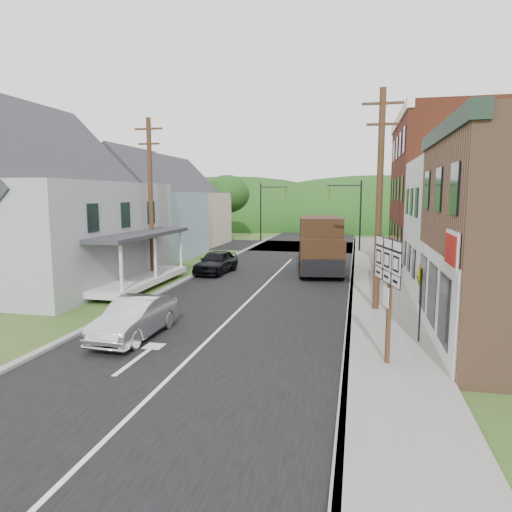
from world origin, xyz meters
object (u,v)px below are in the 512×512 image
Objects in this scene: dark_sedan at (216,262)px; warning_sign at (420,292)px; delivery_van at (320,245)px; route_sign_cluster at (388,281)px; silver_sedan at (135,318)px.

warning_sign reaches higher than dark_sedan.
dark_sedan is at bearing -174.03° from delivery_van.
silver_sedan is at bearing 158.39° from route_sign_cluster.
warning_sign is (4.20, -13.15, 0.02)m from delivery_van.
route_sign_cluster is at bearing -50.93° from dark_sedan.
route_sign_cluster reaches higher than delivery_van.
warning_sign reaches higher than silver_sedan.
silver_sedan is 0.63× the size of delivery_van.
delivery_van is 13.80m from warning_sign.
route_sign_cluster is (9.32, -13.81, 1.76)m from dark_sedan.
route_sign_cluster is at bearing -4.94° from silver_sedan.
dark_sedan reaches higher than silver_sedan.
delivery_van is at bearing 18.65° from dark_sedan.
delivery_van is 1.80× the size of route_sign_cluster.
dark_sedan is 0.65× the size of delivery_van.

